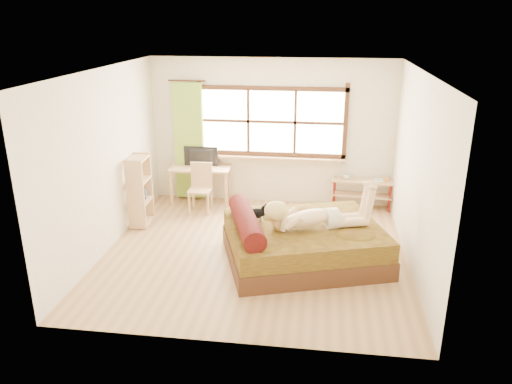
# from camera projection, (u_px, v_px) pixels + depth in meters

# --- Properties ---
(floor) EXTENTS (4.50, 4.50, 0.00)m
(floor) POSITION_uv_depth(u_px,v_px,m) (255.00, 252.00, 7.60)
(floor) COLOR #9E754C
(floor) RESTS_ON ground
(ceiling) EXTENTS (4.50, 4.50, 0.00)m
(ceiling) POSITION_uv_depth(u_px,v_px,m) (255.00, 71.00, 6.69)
(ceiling) COLOR white
(ceiling) RESTS_ON wall_back
(wall_back) EXTENTS (4.50, 0.00, 4.50)m
(wall_back) POSITION_uv_depth(u_px,v_px,m) (272.00, 132.00, 9.25)
(wall_back) COLOR silver
(wall_back) RESTS_ON floor
(wall_front) EXTENTS (4.50, 0.00, 4.50)m
(wall_front) POSITION_uv_depth(u_px,v_px,m) (225.00, 230.00, 5.05)
(wall_front) COLOR silver
(wall_front) RESTS_ON floor
(wall_left) EXTENTS (0.00, 4.50, 4.50)m
(wall_left) POSITION_uv_depth(u_px,v_px,m) (106.00, 161.00, 7.43)
(wall_left) COLOR silver
(wall_left) RESTS_ON floor
(wall_right) EXTENTS (0.00, 4.50, 4.50)m
(wall_right) POSITION_uv_depth(u_px,v_px,m) (417.00, 173.00, 6.86)
(wall_right) COLOR silver
(wall_right) RESTS_ON floor
(window) EXTENTS (2.80, 0.16, 1.46)m
(window) POSITION_uv_depth(u_px,v_px,m) (272.00, 124.00, 9.16)
(window) COLOR #FFEDBF
(window) RESTS_ON wall_back
(curtain) EXTENTS (0.55, 0.10, 2.20)m
(curtain) POSITION_uv_depth(u_px,v_px,m) (189.00, 142.00, 9.40)
(curtain) COLOR olive
(curtain) RESTS_ON wall_back
(bed) EXTENTS (2.61, 2.33, 0.83)m
(bed) POSITION_uv_depth(u_px,v_px,m) (300.00, 242.00, 7.25)
(bed) COLOR #382310
(bed) RESTS_ON floor
(woman) EXTENTS (1.59, 0.89, 0.65)m
(woman) POSITION_uv_depth(u_px,v_px,m) (316.00, 206.00, 7.00)
(woman) COLOR beige
(woman) RESTS_ON bed
(kitten) EXTENTS (0.35, 0.23, 0.26)m
(kitten) POSITION_uv_depth(u_px,v_px,m) (256.00, 212.00, 7.31)
(kitten) COLOR black
(kitten) RESTS_ON bed
(desk) EXTENTS (1.15, 0.56, 0.71)m
(desk) POSITION_uv_depth(u_px,v_px,m) (200.00, 172.00, 9.38)
(desk) COLOR tan
(desk) RESTS_ON floor
(monitor) EXTENTS (0.64, 0.11, 0.37)m
(monitor) POSITION_uv_depth(u_px,v_px,m) (200.00, 157.00, 9.33)
(monitor) COLOR black
(monitor) RESTS_ON desk
(chair) EXTENTS (0.41, 0.41, 0.89)m
(chair) POSITION_uv_depth(u_px,v_px,m) (201.00, 185.00, 9.06)
(chair) COLOR tan
(chair) RESTS_ON floor
(pipe_shelf) EXTENTS (1.12, 0.37, 0.62)m
(pipe_shelf) POSITION_uv_depth(u_px,v_px,m) (363.00, 188.00, 9.18)
(pipe_shelf) COLOR tan
(pipe_shelf) RESTS_ON floor
(cup) EXTENTS (0.14, 0.14, 0.10)m
(cup) POSITION_uv_depth(u_px,v_px,m) (346.00, 177.00, 9.15)
(cup) COLOR gray
(cup) RESTS_ON pipe_shelf
(book) EXTENTS (0.20, 0.25, 0.02)m
(book) POSITION_uv_depth(u_px,v_px,m) (374.00, 180.00, 9.10)
(book) COLOR gray
(book) RESTS_ON pipe_shelf
(bookshelf) EXTENTS (0.32, 0.53, 1.20)m
(bookshelf) POSITION_uv_depth(u_px,v_px,m) (140.00, 190.00, 8.42)
(bookshelf) COLOR tan
(bookshelf) RESTS_ON floor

